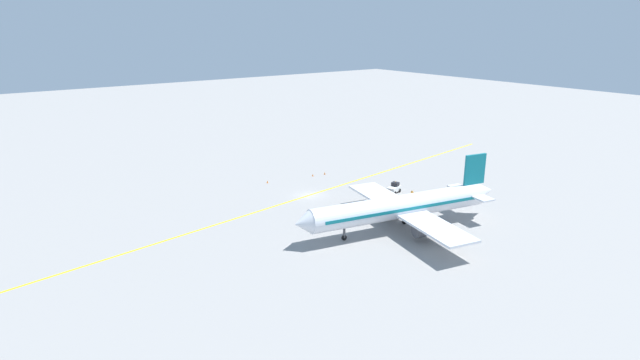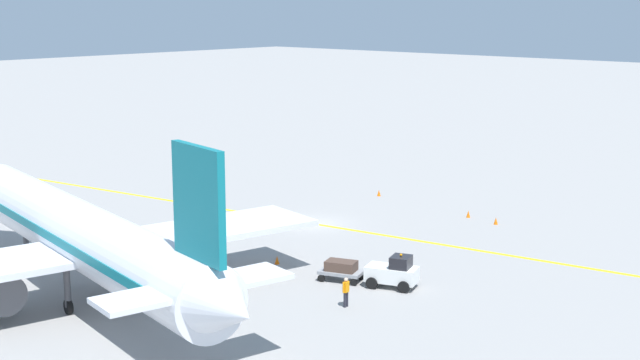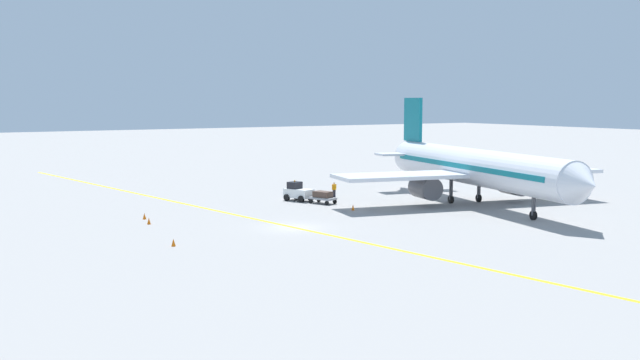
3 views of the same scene
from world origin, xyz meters
The scene contains 10 objects.
ground_plane centered at (0.00, 0.00, 0.00)m, with size 400.00×400.00×0.00m, color gray.
apron_yellow_centreline centered at (0.00, 0.00, 0.00)m, with size 0.40×120.00×0.01m, color yellow.
airplane_at_gate centered at (-21.74, -2.28, 3.71)m, with size 28.47×35.30×10.60m.
baggage_tug_white centered at (-8.29, -13.80, 0.90)m, with size 2.53×3.33×2.11m.
baggage_cart_trailing centered at (-9.38, -10.69, 0.76)m, with size 2.18×2.92×1.24m.
ground_crew_worker centered at (-12.79, -13.93, 0.91)m, with size 0.58×0.26×1.68m.
traffic_cone_near_nose centered at (-9.45, -5.34, 0.28)m, with size 0.32×0.32×0.55m, color orange.
traffic_cone_mid_apron centered at (9.60, -7.64, 0.28)m, with size 0.32×0.32×0.55m, color orange.
traffic_cone_by_wingtip centered at (9.07, -10.41, 0.28)m, with size 0.32×0.32×0.55m, color orange.
traffic_cone_far_edge centered at (11.17, 2.45, 0.28)m, with size 0.32×0.32×0.55m, color orange.
Camera 3 is at (29.52, 52.70, 10.43)m, focal length 42.00 mm.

